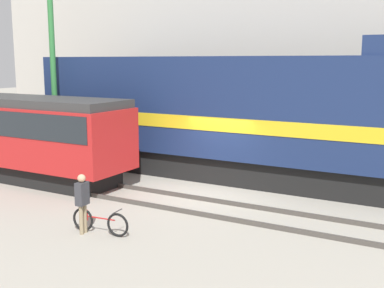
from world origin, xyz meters
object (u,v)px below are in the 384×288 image
(streetcar, at_px, (20,132))
(utility_pole_left, at_px, (54,84))
(person, at_px, (82,198))
(freight_locomotive, at_px, (230,115))
(bicycle, at_px, (100,222))

(streetcar, height_order, utility_pole_left, utility_pole_left)
(streetcar, distance_m, person, 7.21)
(person, height_order, utility_pole_left, utility_pole_left)
(freight_locomotive, distance_m, utility_pole_left, 7.51)
(utility_pole_left, bearing_deg, streetcar, -85.63)
(bicycle, height_order, person, person)
(streetcar, distance_m, utility_pole_left, 2.68)
(streetcar, bearing_deg, freight_locomotive, 29.97)
(person, bearing_deg, utility_pole_left, 139.29)
(freight_locomotive, xyz_separation_m, utility_pole_left, (-7.15, -2.02, 1.11))
(streetcar, height_order, bicycle, streetcar)
(streetcar, distance_m, bicycle, 7.59)
(freight_locomotive, height_order, utility_pole_left, utility_pole_left)
(streetcar, xyz_separation_m, bicycle, (6.66, -3.30, -1.49))
(freight_locomotive, relative_size, bicycle, 9.37)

